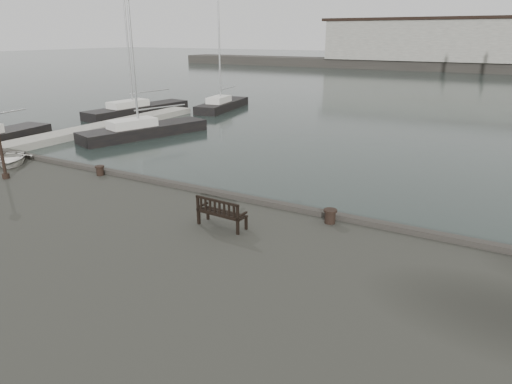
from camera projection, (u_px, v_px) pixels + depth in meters
ground at (238, 236)px, 17.27m from camera, size 400.00×400.00×0.00m
pontoon at (84, 131)px, 34.73m from camera, size 2.00×24.00×0.50m
breakwater at (454, 50)px, 93.62m from camera, size 140.00×9.50×12.20m
bench at (222, 218)px, 14.10m from camera, size 1.63×0.64×0.92m
bollard_left at (100, 171)px, 19.34m from camera, size 0.45×0.45×0.41m
bollard_right at (330, 216)px, 14.42m from camera, size 0.45×0.45×0.45m
dinghy at (11, 159)px, 20.95m from camera, size 3.04×3.01×0.52m
yacht_b at (138, 111)px, 43.66m from camera, size 3.78×11.18×14.36m
yacht_c at (145, 133)px, 34.13m from camera, size 5.18×10.05×13.15m
yacht_d at (223, 107)px, 46.36m from camera, size 3.55×8.73×10.82m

